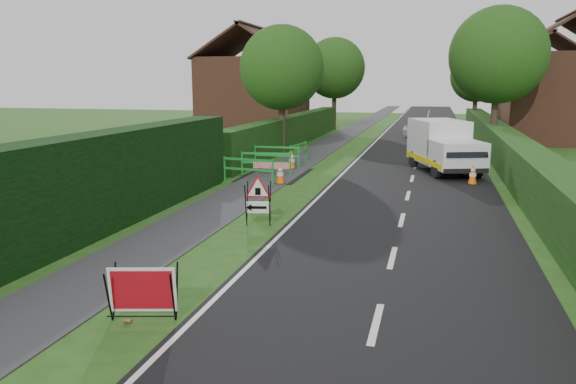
{
  "coord_description": "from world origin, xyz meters",
  "views": [
    {
      "loc": [
        3.24,
        -10.87,
        3.77
      ],
      "look_at": [
        -0.29,
        2.72,
        1.01
      ],
      "focal_mm": 35.0,
      "sensor_mm": 36.0,
      "label": 1
    }
  ],
  "objects_px": {
    "red_rect_sign": "(143,291)",
    "hatchback_car": "(417,131)",
    "works_van": "(443,145)",
    "triangle_sign": "(257,197)"
  },
  "relations": [
    {
      "from": "red_rect_sign",
      "to": "triangle_sign",
      "type": "distance_m",
      "value": 6.21
    },
    {
      "from": "red_rect_sign",
      "to": "works_van",
      "type": "height_order",
      "value": "works_van"
    },
    {
      "from": "triangle_sign",
      "to": "works_van",
      "type": "distance_m",
      "value": 11.79
    },
    {
      "from": "works_van",
      "to": "triangle_sign",
      "type": "bearing_deg",
      "value": -133.74
    },
    {
      "from": "red_rect_sign",
      "to": "works_van",
      "type": "relative_size",
      "value": 0.23
    },
    {
      "from": "red_rect_sign",
      "to": "works_van",
      "type": "distance_m",
      "value": 17.61
    },
    {
      "from": "red_rect_sign",
      "to": "triangle_sign",
      "type": "height_order",
      "value": "triangle_sign"
    },
    {
      "from": "red_rect_sign",
      "to": "hatchback_car",
      "type": "relative_size",
      "value": 0.35
    },
    {
      "from": "triangle_sign",
      "to": "works_van",
      "type": "relative_size",
      "value": 0.23
    },
    {
      "from": "works_van",
      "to": "hatchback_car",
      "type": "relative_size",
      "value": 1.51
    }
  ]
}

